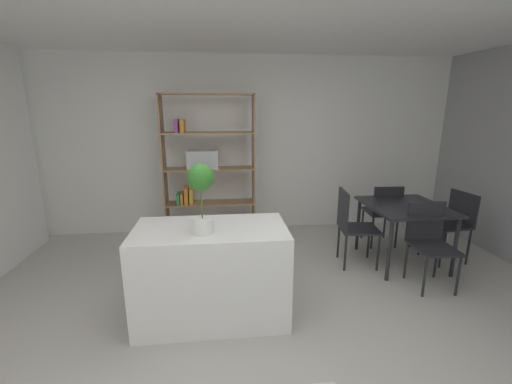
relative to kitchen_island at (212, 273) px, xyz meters
The scene contains 10 objects.
ground_plane 0.63m from the kitchen_island, 47.65° to the right, with size 9.56×9.56×0.00m, color beige.
back_partition 2.54m from the kitchen_island, 82.67° to the left, with size 6.95×0.06×2.68m, color white.
kitchen_island is the anchor object (origin of this frame).
potted_plant_on_island 0.81m from the kitchen_island, 116.87° to the right, with size 0.22×0.22×0.59m.
open_bookshelf 2.09m from the kitchen_island, 93.62° to the left, with size 1.31×0.32×2.11m.
dining_table 2.52m from the kitchen_island, 20.51° to the left, with size 0.91×0.98×0.75m.
dining_chair_window_side 3.15m from the kitchen_island, 16.42° to the left, with size 0.50×0.48×0.89m.
dining_chair_near 2.39m from the kitchen_island, ahead, with size 0.44×0.47×0.91m.
dining_chair_island_side 1.90m from the kitchen_island, 28.04° to the left, with size 0.50×0.47×0.95m.
dining_chair_far 2.73m from the kitchen_island, 30.78° to the left, with size 0.43×0.47×0.89m.
Camera 1 is at (-0.20, -2.46, 1.91)m, focal length 23.26 mm.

